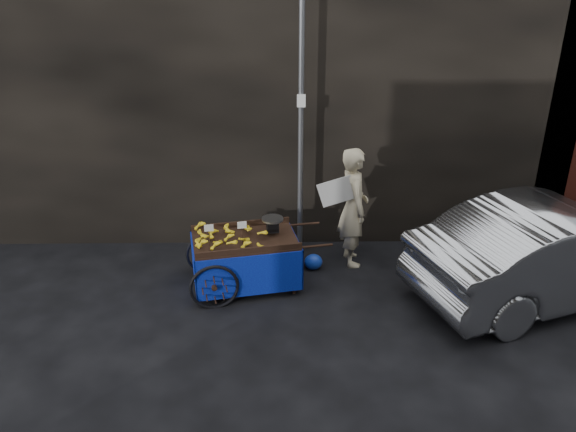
{
  "coord_description": "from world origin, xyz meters",
  "views": [
    {
      "loc": [
        -0.0,
        -6.55,
        4.19
      ],
      "look_at": [
        0.1,
        0.5,
        0.97
      ],
      "focal_mm": 35.0,
      "sensor_mm": 36.0,
      "label": 1
    }
  ],
  "objects_px": {
    "banana_cart": "(242,244)",
    "plastic_bag": "(313,262)",
    "vendor": "(353,207)",
    "parked_car": "(559,250)"
  },
  "relations": [
    {
      "from": "vendor",
      "to": "parked_car",
      "type": "distance_m",
      "value": 2.82
    },
    {
      "from": "vendor",
      "to": "plastic_bag",
      "type": "distance_m",
      "value": 1.0
    },
    {
      "from": "vendor",
      "to": "parked_car",
      "type": "xyz_separation_m",
      "value": [
        2.65,
        -0.95,
        -0.23
      ]
    },
    {
      "from": "parked_car",
      "to": "plastic_bag",
      "type": "bearing_deg",
      "value": 57.98
    },
    {
      "from": "banana_cart",
      "to": "plastic_bag",
      "type": "xyz_separation_m",
      "value": [
        1.02,
        0.44,
        -0.53
      ]
    },
    {
      "from": "plastic_bag",
      "to": "parked_car",
      "type": "xyz_separation_m",
      "value": [
        3.23,
        -0.72,
        0.55
      ]
    },
    {
      "from": "banana_cart",
      "to": "vendor",
      "type": "distance_m",
      "value": 1.75
    },
    {
      "from": "vendor",
      "to": "plastic_bag",
      "type": "height_order",
      "value": "vendor"
    },
    {
      "from": "banana_cart",
      "to": "vendor",
      "type": "height_order",
      "value": "vendor"
    },
    {
      "from": "parked_car",
      "to": "banana_cart",
      "type": "bearing_deg",
      "value": 66.8
    }
  ]
}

